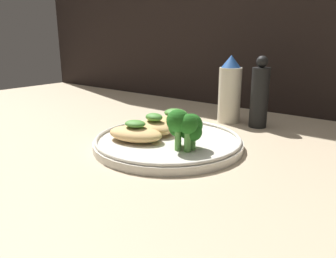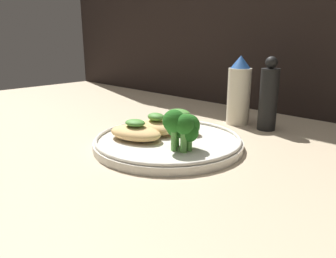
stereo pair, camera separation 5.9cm
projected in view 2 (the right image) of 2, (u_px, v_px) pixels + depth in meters
ground_plane at (168, 149)px, 60.64cm from camera, size 180.00×180.00×1.00cm
plate at (168, 142)px, 60.23cm from camera, size 27.30×27.30×2.00cm
grilled_meat_front at (135, 132)px, 59.55cm from camera, size 11.44×8.45×3.82cm
grilled_meat_middle at (156, 126)px, 63.08cm from camera, size 8.68×6.18×4.16cm
grilled_meat_back at (179, 122)px, 65.02cm from camera, size 10.97×5.25×4.45cm
broccoli_bunch at (182, 127)px, 54.05cm from camera, size 6.47×6.23×6.94cm
sauce_bottle at (238, 92)px, 74.63cm from camera, size 5.20×5.20×15.59cm
pepper_grinder at (268, 97)px, 69.70cm from camera, size 3.87×3.87×15.69cm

